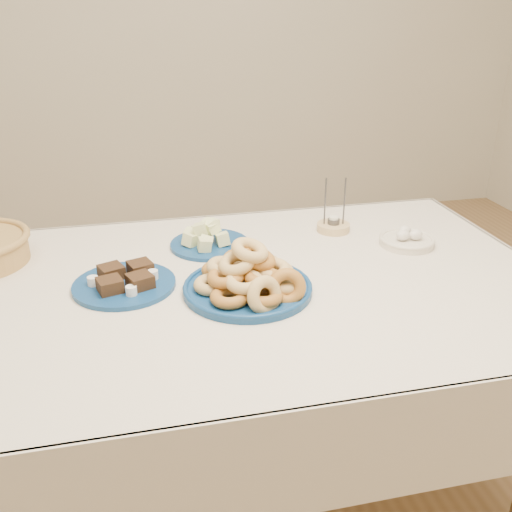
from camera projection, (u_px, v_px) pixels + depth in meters
name	position (u px, v px, depth m)	size (l,w,h in m)	color
ground	(253.00, 482.00, 1.90)	(5.00, 5.00, 0.00)	olive
dining_table	(252.00, 314.00, 1.63)	(1.71, 1.11, 0.75)	brown
donut_platter	(249.00, 280.00, 1.51)	(0.43, 0.43, 0.16)	navy
melon_plate	(208.00, 239.00, 1.81)	(0.30, 0.30, 0.09)	navy
brownie_plate	(125.00, 282.00, 1.55)	(0.34, 0.34, 0.05)	navy
candle_holder	(333.00, 226.00, 1.93)	(0.13, 0.13, 0.19)	tan
egg_bowl	(407.00, 240.00, 1.82)	(0.20, 0.20, 0.06)	beige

